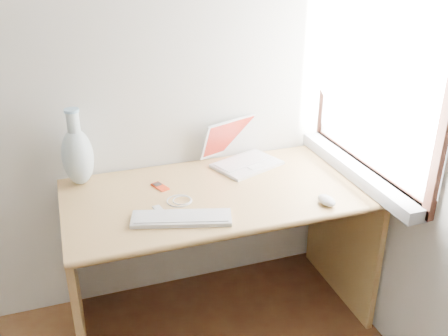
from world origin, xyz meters
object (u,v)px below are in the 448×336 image
object	(u,v)px
vase	(77,155)
external_keyboard	(182,218)
laptop	(244,154)
desk	(214,221)

from	to	relation	value
vase	external_keyboard	bearing A→B (deg)	-52.38
external_keyboard	laptop	bearing A→B (deg)	61.51
vase	laptop	bearing A→B (deg)	-1.61
laptop	desk	bearing A→B (deg)	-164.03
laptop	external_keyboard	size ratio (longest dim) A/B	0.88
desk	laptop	world-z (taller)	laptop
desk	laptop	distance (m)	0.39
laptop	vase	size ratio (longest dim) A/B	1.03
laptop	vase	world-z (taller)	vase
vase	desk	bearing A→B (deg)	-17.67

